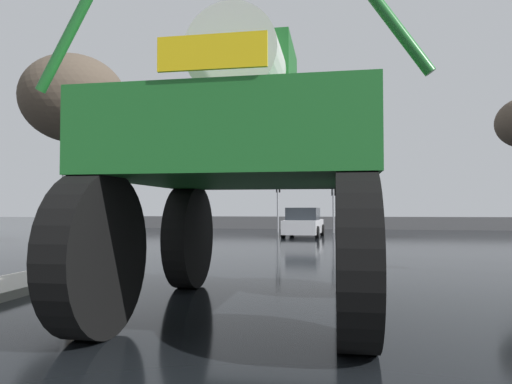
# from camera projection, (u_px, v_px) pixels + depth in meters

# --- Properties ---
(ground_plane) EXTENTS (120.00, 120.00, 0.00)m
(ground_plane) POSITION_uv_depth(u_px,v_px,m) (314.00, 248.00, 17.12)
(ground_plane) COLOR black
(oversize_sprayer) EXTENTS (4.33, 5.25, 4.82)m
(oversize_sprayer) POSITION_uv_depth(u_px,v_px,m) (249.00, 160.00, 6.68)
(oversize_sprayer) COLOR black
(oversize_sprayer) RESTS_ON ground
(sedan_ahead) EXTENTS (2.11, 4.21, 1.52)m
(sedan_ahead) POSITION_uv_depth(u_px,v_px,m) (304.00, 223.00, 24.33)
(sedan_ahead) COLOR silver
(sedan_ahead) RESTS_ON ground
(traffic_signal_near_left) EXTENTS (0.24, 0.54, 3.91)m
(traffic_signal_near_left) POSITION_uv_depth(u_px,v_px,m) (68.00, 153.00, 11.72)
(traffic_signal_near_left) COLOR gray
(traffic_signal_near_left) RESTS_ON ground
(traffic_signal_far_left) EXTENTS (0.24, 0.55, 3.22)m
(traffic_signal_far_left) POSITION_uv_depth(u_px,v_px,m) (333.00, 195.00, 28.37)
(traffic_signal_far_left) COLOR gray
(traffic_signal_far_left) RESTS_ON ground
(traffic_signal_far_right) EXTENTS (0.24, 0.55, 3.43)m
(traffic_signal_far_right) POSITION_uv_depth(u_px,v_px,m) (278.00, 192.00, 28.93)
(traffic_signal_far_right) COLOR gray
(traffic_signal_far_right) RESTS_ON ground
(bare_tree_left) EXTENTS (4.13, 4.13, 7.63)m
(bare_tree_left) POSITION_uv_depth(u_px,v_px,m) (74.00, 100.00, 18.60)
(bare_tree_left) COLOR #473828
(bare_tree_left) RESTS_ON ground
(roadside_barrier) EXTENTS (32.01, 0.24, 0.90)m
(roadside_barrier) POSITION_uv_depth(u_px,v_px,m) (323.00, 223.00, 33.42)
(roadside_barrier) COLOR #59595B
(roadside_barrier) RESTS_ON ground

